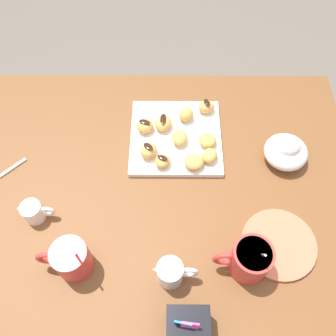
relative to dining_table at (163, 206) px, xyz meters
The scene contains 25 objects.
ground_plane 0.59m from the dining_table, ahead, with size 8.00×8.00×0.00m, color #665B51.
dining_table is the anchor object (origin of this frame).
pastry_plate_square 0.21m from the dining_table, 102.78° to the right, with size 0.26×0.26×0.02m, color white.
coffee_mug_red_left 0.34m from the dining_table, 133.31° to the left, with size 0.13×0.09×0.15m.
coffee_mug_red_right 0.34m from the dining_table, 45.99° to the left, with size 0.12×0.08×0.14m.
cream_pitcher_white 0.29m from the dining_table, 95.37° to the left, with size 0.10×0.06×0.07m.
sugar_caddy 0.39m from the dining_table, 99.37° to the left, with size 0.09×0.07×0.11m.
ice_cream_bowl 0.39m from the dining_table, 164.55° to the right, with size 0.12×0.12×0.09m.
chocolate_sauce_pitcher 0.37m from the dining_table, 15.11° to the left, with size 0.09×0.05×0.06m.
saucer_coral_left 0.35m from the dining_table, 150.97° to the left, with size 0.18×0.18×0.01m, color #E5704C.
beignet_0 0.19m from the dining_table, 144.45° to the right, with size 0.05×0.05×0.03m, color #DBA351.
beignet_1 0.28m from the dining_table, 106.66° to the right, with size 0.04×0.05×0.04m, color #DBA351.
beignet_2 0.25m from the dining_table, 90.20° to the right, with size 0.06×0.05×0.04m, color #DBA351.
chocolate_drizzle_2 0.26m from the dining_table, 90.20° to the right, with size 0.04×0.02×0.01m, color black.
beignet_3 0.32m from the dining_table, 116.80° to the right, with size 0.04×0.05×0.04m, color #DBA351.
chocolate_drizzle_3 0.33m from the dining_table, 116.80° to the right, with size 0.03×0.02×0.01m, color black.
beignet_4 0.22m from the dining_table, 147.97° to the right, with size 0.04×0.05×0.03m, color #DBA351.
beignet_5 0.24m from the dining_table, 133.17° to the right, with size 0.05×0.05×0.03m, color #DBA351.
beignet_6 0.19m from the dining_table, 67.61° to the right, with size 0.04×0.05×0.04m, color #DBA351.
chocolate_drizzle_6 0.20m from the dining_table, 67.61° to the right, with size 0.03×0.02×0.01m, color black.
beignet_7 0.21m from the dining_table, 108.45° to the right, with size 0.04×0.05×0.03m, color #DBA351.
beignet_8 0.17m from the dining_table, 93.46° to the right, with size 0.04×0.05×0.03m, color #DBA351.
chocolate_drizzle_8 0.18m from the dining_table, 93.46° to the right, with size 0.03×0.02×0.01m, color black.
beignet_9 0.24m from the dining_table, 73.79° to the right, with size 0.05×0.05×0.04m, color #DBA351.
chocolate_drizzle_9 0.26m from the dining_table, 73.79° to the right, with size 0.03×0.02×0.01m, color black.
Camera 1 is at (-0.02, 0.46, 1.58)m, focal length 38.82 mm.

